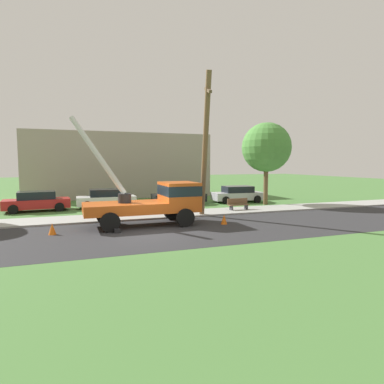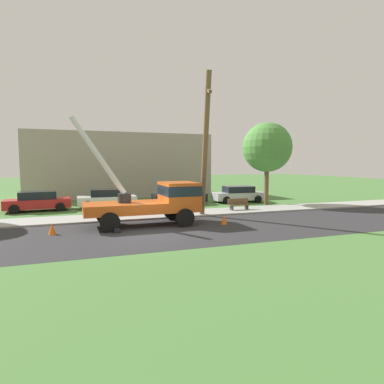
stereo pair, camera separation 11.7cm
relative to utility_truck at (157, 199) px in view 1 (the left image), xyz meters
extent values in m
plane|color=#477538|center=(-0.84, 9.96, -1.41)|extent=(120.00, 120.00, 0.00)
cube|color=#2B2B2D|center=(-0.84, -2.04, -1.40)|extent=(80.00, 7.24, 0.01)
cube|color=#9E9E99|center=(-0.84, 2.95, -1.36)|extent=(80.00, 2.74, 0.10)
cube|color=#C65119|center=(-1.80, -0.03, -0.38)|extent=(4.33, 2.45, 0.55)
cube|color=#C65119|center=(1.30, 0.00, 0.14)|extent=(1.93, 2.42, 1.60)
cube|color=#19232D|center=(1.30, 0.00, 0.49)|extent=(1.95, 2.44, 0.56)
cylinder|color=black|center=(-1.78, -0.03, 0.14)|extent=(0.70, 0.70, 0.50)
cylinder|color=silver|center=(-3.07, 0.60, 2.44)|extent=(2.90, 1.63, 4.26)
cube|color=black|center=(-2.39, -1.49, -1.31)|extent=(0.30, 0.30, 0.20)
cube|color=black|center=(-2.42, 1.41, -1.31)|extent=(0.30, 0.30, 0.20)
cylinder|color=black|center=(1.27, -1.20, -0.91)|extent=(1.00, 0.30, 1.00)
cylinder|color=black|center=(1.24, 1.20, -0.91)|extent=(1.00, 0.30, 1.00)
cylinder|color=black|center=(-2.70, -1.24, -0.91)|extent=(1.00, 0.30, 1.00)
cylinder|color=black|center=(-2.73, 1.16, -0.91)|extent=(1.00, 0.30, 1.00)
cylinder|color=brown|center=(3.20, 0.72, 2.88)|extent=(1.02, 3.00, 8.68)
cube|color=brown|center=(2.96, -0.28, 6.15)|extent=(0.57, 1.75, 0.69)
cone|color=orange|center=(3.57, -1.25, -1.13)|extent=(0.36, 0.36, 0.56)
cone|color=orange|center=(-5.39, -0.86, -1.13)|extent=(0.36, 0.36, 0.56)
cone|color=orange|center=(2.49, 1.15, -1.13)|extent=(0.36, 0.36, 0.56)
cube|color=#B21E1E|center=(-6.85, 7.90, -0.86)|extent=(4.54, 2.18, 0.65)
cube|color=black|center=(-6.85, 7.90, -0.26)|extent=(2.60, 1.86, 0.55)
cylinder|color=black|center=(-5.33, 7.13, -1.09)|extent=(0.64, 0.22, 0.64)
cylinder|color=black|center=(-5.49, 8.93, -1.09)|extent=(0.64, 0.22, 0.64)
cylinder|color=black|center=(-8.22, 6.88, -1.09)|extent=(0.64, 0.22, 0.64)
cylinder|color=black|center=(-8.38, 8.67, -1.09)|extent=(0.64, 0.22, 0.64)
cube|color=silver|center=(-1.98, 8.25, -0.86)|extent=(4.41, 1.81, 0.65)
cube|color=black|center=(-1.98, 8.25, -0.26)|extent=(2.47, 1.66, 0.55)
cylinder|color=black|center=(-0.53, 7.34, -1.09)|extent=(0.64, 0.22, 0.64)
cylinder|color=black|center=(-0.53, 9.14, -1.09)|extent=(0.64, 0.22, 0.64)
cylinder|color=black|center=(-3.43, 7.35, -1.09)|extent=(0.64, 0.22, 0.64)
cylinder|color=black|center=(-3.43, 9.15, -1.09)|extent=(0.64, 0.22, 0.64)
cube|color=black|center=(3.91, 8.17, -0.86)|extent=(4.41, 1.82, 0.65)
cube|color=black|center=(3.91, 8.17, -0.26)|extent=(2.47, 1.67, 0.55)
cylinder|color=black|center=(5.37, 7.27, -1.09)|extent=(0.64, 0.22, 0.64)
cylinder|color=black|center=(5.36, 9.07, -1.09)|extent=(0.64, 0.22, 0.64)
cylinder|color=black|center=(2.46, 7.26, -1.09)|extent=(0.64, 0.22, 0.64)
cylinder|color=black|center=(2.46, 9.06, -1.09)|extent=(0.64, 0.22, 0.64)
cube|color=#B7B7BF|center=(9.20, 7.74, -0.86)|extent=(4.53, 2.13, 0.65)
cube|color=black|center=(9.20, 7.74, -0.26)|extent=(2.58, 1.84, 0.55)
cylinder|color=black|center=(10.58, 6.73, -1.09)|extent=(0.64, 0.22, 0.64)
cylinder|color=black|center=(10.71, 8.52, -1.09)|extent=(0.64, 0.22, 0.64)
cylinder|color=black|center=(7.68, 6.95, -1.09)|extent=(0.64, 0.22, 0.64)
cylinder|color=black|center=(7.82, 8.74, -1.09)|extent=(0.64, 0.22, 0.64)
cube|color=brown|center=(6.74, 2.95, -0.96)|extent=(1.60, 0.44, 0.06)
cube|color=brown|center=(6.74, 3.15, -0.71)|extent=(1.60, 0.06, 0.40)
cube|color=#333338|center=(6.14, 2.95, -1.18)|extent=(0.10, 0.40, 0.45)
cube|color=#333338|center=(7.34, 2.95, -1.18)|extent=(0.10, 0.40, 0.45)
cylinder|color=brown|center=(10.61, 5.50, 0.80)|extent=(0.36, 0.36, 4.41)
sphere|color=#4C8C3D|center=(10.61, 5.50, 3.31)|extent=(4.03, 4.03, 4.03)
cube|color=#A5998C|center=(0.23, 16.94, 1.79)|extent=(18.00, 6.00, 6.40)
camera|label=1|loc=(-4.38, -17.72, 2.04)|focal=30.58mm
camera|label=2|loc=(-4.27, -17.76, 2.04)|focal=30.58mm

